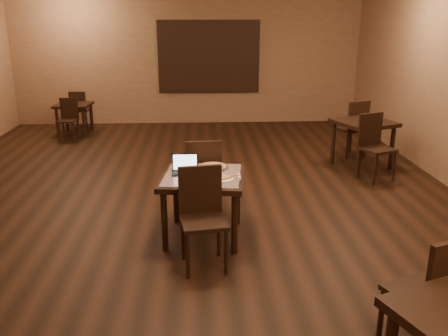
{
  "coord_description": "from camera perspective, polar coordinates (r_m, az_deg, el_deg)",
  "views": [
    {
      "loc": [
        0.26,
        -6.23,
        2.48
      ],
      "look_at": [
        0.53,
        -1.21,
        0.85
      ],
      "focal_mm": 38.0,
      "sensor_mm": 36.0,
      "label": 1
    }
  ],
  "objects": [
    {
      "name": "other_table_c_chair_far",
      "position": [
        3.81,
        24.11,
        -13.39
      ],
      "size": [
        0.59,
        0.59,
        1.06
      ],
      "rotation": [
        0.0,
        0.0,
        3.51
      ],
      "color": "black",
      "rests_on": "ground"
    },
    {
      "name": "other_table_b_chair_near",
      "position": [
        10.29,
        -18.21,
        5.89
      ],
      "size": [
        0.4,
        0.4,
        0.85
      ],
      "rotation": [
        0.0,
        0.0,
        -0.08
      ],
      "color": "black",
      "rests_on": "ground"
    },
    {
      "name": "other_table_b",
      "position": [
        10.75,
        -17.61,
        6.8
      ],
      "size": [
        0.76,
        0.76,
        0.66
      ],
      "rotation": [
        0.0,
        0.0,
        -0.08
      ],
      "color": "black",
      "rests_on": "ground"
    },
    {
      "name": "spatula",
      "position": [
        5.54,
        -1.16,
        0.21
      ],
      "size": [
        0.19,
        0.27,
        0.01
      ],
      "primitive_type": "cube",
      "rotation": [
        0.0,
        0.0,
        0.37
      ],
      "color": "silver",
      "rests_on": "pizza_whole"
    },
    {
      "name": "chair_main_far",
      "position": [
        5.97,
        -2.55,
        -0.62
      ],
      "size": [
        0.48,
        0.48,
        1.02
      ],
      "rotation": [
        0.0,
        0.0,
        3.22
      ],
      "color": "black",
      "rests_on": "ground"
    },
    {
      "name": "other_table_a",
      "position": [
        8.28,
        16.43,
        4.56
      ],
      "size": [
        1.1,
        1.1,
        0.8
      ],
      "rotation": [
        0.0,
        0.0,
        0.38
      ],
      "color": "black",
      "rests_on": "ground"
    },
    {
      "name": "mural",
      "position": [
        11.23,
        -1.84,
        13.22
      ],
      "size": [
        2.34,
        0.05,
        1.64
      ],
      "color": "#235982",
      "rests_on": "wall_back"
    },
    {
      "name": "other_table_a_chair_near",
      "position": [
        7.74,
        17.57,
        2.92
      ],
      "size": [
        0.58,
        0.58,
        1.03
      ],
      "rotation": [
        0.0,
        0.0,
        0.38
      ],
      "color": "black",
      "rests_on": "ground"
    },
    {
      "name": "laptop",
      "position": [
        5.41,
        -4.72,
        0.01
      ],
      "size": [
        0.3,
        0.23,
        0.2
      ],
      "rotation": [
        0.0,
        0.0,
        0.0
      ],
      "color": "black",
      "rests_on": "tiled_table"
    },
    {
      "name": "napkin_roll",
      "position": [
        5.22,
        1.83,
        -1.04
      ],
      "size": [
        0.04,
        0.17,
        0.04
      ],
      "rotation": [
        0.0,
        0.0,
        -0.03
      ],
      "color": "white",
      "rests_on": "tiled_table"
    },
    {
      "name": "other_table_b_chair_far",
      "position": [
        11.24,
        -17.0,
        6.96
      ],
      "size": [
        0.4,
        0.4,
        0.85
      ],
      "rotation": [
        0.0,
        0.0,
        3.06
      ],
      "color": "black",
      "rests_on": "ground"
    },
    {
      "name": "wall_back",
      "position": [
        11.27,
        -4.45,
        12.94
      ],
      "size": [
        8.0,
        0.02,
        3.0
      ],
      "primitive_type": "cube",
      "color": "#98714D",
      "rests_on": "ground"
    },
    {
      "name": "plate",
      "position": [
        5.17,
        -0.13,
        -1.34
      ],
      "size": [
        0.24,
        0.24,
        0.01
      ],
      "primitive_type": "cylinder",
      "color": "white",
      "rests_on": "tiled_table"
    },
    {
      "name": "chair_main_near",
      "position": [
        4.83,
        -2.65,
        -5.19
      ],
      "size": [
        0.51,
        0.51,
        1.03
      ],
      "rotation": [
        0.0,
        0.0,
        0.15
      ],
      "color": "black",
      "rests_on": "ground"
    },
    {
      "name": "other_table_a_chair_far",
      "position": [
        8.87,
        15.33,
        4.97
      ],
      "size": [
        0.58,
        0.58,
        1.03
      ],
      "rotation": [
        0.0,
        0.0,
        3.52
      ],
      "color": "black",
      "rests_on": "ground"
    },
    {
      "name": "pizza_slice",
      "position": [
        5.16,
        -0.13,
        -1.17
      ],
      "size": [
        0.28,
        0.28,
        0.02
      ],
      "primitive_type": null,
      "rotation": [
        0.0,
        0.0,
        0.56
      ],
      "color": "beige",
      "rests_on": "plate"
    },
    {
      "name": "pizza_pan",
      "position": [
        5.56,
        -1.37,
        0.04
      ],
      "size": [
        0.39,
        0.39,
        0.01
      ],
      "primitive_type": "cylinder",
      "color": "silver",
      "rests_on": "tiled_table"
    },
    {
      "name": "ground",
      "position": [
        6.71,
        -5.05,
        -3.79
      ],
      "size": [
        10.0,
        10.0,
        0.0
      ],
      "primitive_type": "plane",
      "color": "black",
      "rests_on": "ground"
    },
    {
      "name": "tiled_table",
      "position": [
        5.37,
        -2.57,
        -1.85
      ],
      "size": [
        1.02,
        1.02,
        0.76
      ],
      "rotation": [
        0.0,
        0.0,
        -0.12
      ],
      "color": "black",
      "rests_on": "ground"
    },
    {
      "name": "pizza_whole",
      "position": [
        5.56,
        -1.37,
        0.18
      ],
      "size": [
        0.33,
        0.33,
        0.02
      ],
      "color": "beige",
      "rests_on": "pizza_pan"
    }
  ]
}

